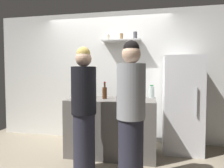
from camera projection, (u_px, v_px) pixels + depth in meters
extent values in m
plane|color=gray|center=(90.00, 165.00, 2.90)|extent=(5.28, 5.28, 0.00)
cube|color=white|center=(108.00, 76.00, 4.05)|extent=(4.80, 0.10, 2.60)
cube|color=silver|center=(121.00, 40.00, 3.80)|extent=(0.76, 0.22, 0.02)
cylinder|color=beige|center=(108.00, 38.00, 3.85)|extent=(0.07, 0.07, 0.11)
cylinder|color=olive|center=(121.00, 37.00, 3.80)|extent=(0.07, 0.07, 0.12)
cylinder|color=#4C4C51|center=(135.00, 36.00, 3.75)|extent=(0.08, 0.08, 0.14)
cube|color=white|center=(182.00, 104.00, 3.41)|extent=(0.63, 0.61, 1.65)
cylinder|color=#99999E|center=(197.00, 102.00, 3.06)|extent=(0.02, 0.02, 0.45)
cube|color=#66605B|center=(112.00, 126.00, 3.30)|extent=(1.44, 0.73, 0.93)
cube|color=gray|center=(127.00, 97.00, 3.29)|extent=(0.34, 0.24, 0.05)
cylinder|color=#B2B2B7|center=(90.00, 94.00, 3.50)|extent=(0.10, 0.10, 0.12)
cylinder|color=silver|center=(91.00, 90.00, 3.47)|extent=(0.01, 0.01, 0.19)
cylinder|color=silver|center=(90.00, 90.00, 3.49)|extent=(0.01, 0.01, 0.17)
cylinder|color=silver|center=(90.00, 91.00, 3.50)|extent=(0.02, 0.03, 0.15)
cylinder|color=silver|center=(90.00, 91.00, 3.49)|extent=(0.02, 0.01, 0.16)
cylinder|color=silver|center=(91.00, 91.00, 3.49)|extent=(0.02, 0.02, 0.16)
cylinder|color=silver|center=(90.00, 90.00, 3.50)|extent=(0.03, 0.04, 0.18)
cylinder|color=silver|center=(89.00, 91.00, 3.50)|extent=(0.01, 0.01, 0.17)
cylinder|color=black|center=(74.00, 93.00, 3.41)|extent=(0.06, 0.06, 0.18)
cylinder|color=black|center=(74.00, 85.00, 3.40)|extent=(0.03, 0.03, 0.09)
cylinder|color=gold|center=(74.00, 81.00, 3.40)|extent=(0.03, 0.03, 0.02)
cylinder|color=#472814|center=(105.00, 93.00, 3.29)|extent=(0.08, 0.08, 0.19)
cylinder|color=#472814|center=(105.00, 85.00, 3.28)|extent=(0.03, 0.03, 0.08)
cylinder|color=maroon|center=(105.00, 82.00, 3.28)|extent=(0.04, 0.04, 0.02)
cylinder|color=silver|center=(152.00, 93.00, 3.40)|extent=(0.09, 0.09, 0.19)
cylinder|color=silver|center=(152.00, 87.00, 3.39)|extent=(0.05, 0.05, 0.02)
cylinder|color=#268C3F|center=(152.00, 85.00, 3.39)|extent=(0.06, 0.06, 0.02)
cylinder|color=#262633|center=(131.00, 152.00, 2.34)|extent=(0.30, 0.30, 0.82)
cylinder|color=gray|center=(131.00, 91.00, 2.30)|extent=(0.34, 0.34, 0.65)
sphere|color=#D8AD8C|center=(131.00, 54.00, 2.28)|extent=(0.22, 0.22, 0.22)
sphere|color=black|center=(131.00, 48.00, 2.28)|extent=(0.19, 0.19, 0.19)
cylinder|color=#262633|center=(84.00, 143.00, 2.69)|extent=(0.30, 0.30, 0.81)
cylinder|color=black|center=(84.00, 90.00, 2.65)|extent=(0.34, 0.34, 0.64)
sphere|color=#D8AD8C|center=(84.00, 59.00, 2.63)|extent=(0.22, 0.22, 0.22)
sphere|color=#D8B759|center=(83.00, 54.00, 2.63)|extent=(0.19, 0.19, 0.19)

